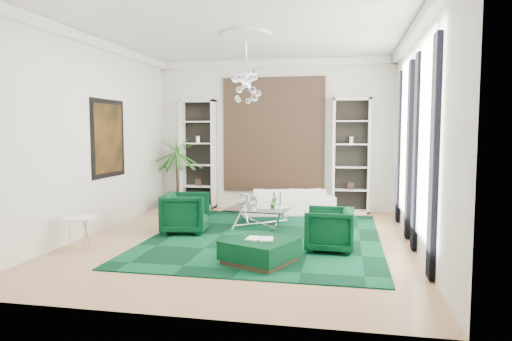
% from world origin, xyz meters
% --- Properties ---
extents(floor, '(6.00, 7.00, 0.02)m').
position_xyz_m(floor, '(0.00, 0.00, -0.01)').
color(floor, tan).
rests_on(floor, ground).
extents(ceiling, '(6.00, 7.00, 0.02)m').
position_xyz_m(ceiling, '(0.00, 0.00, 3.81)').
color(ceiling, white).
rests_on(ceiling, ground).
extents(wall_back, '(6.00, 0.02, 3.80)m').
position_xyz_m(wall_back, '(0.00, 3.51, 1.90)').
color(wall_back, silver).
rests_on(wall_back, ground).
extents(wall_front, '(6.00, 0.02, 3.80)m').
position_xyz_m(wall_front, '(0.00, -3.51, 1.90)').
color(wall_front, silver).
rests_on(wall_front, ground).
extents(wall_left, '(0.02, 7.00, 3.80)m').
position_xyz_m(wall_left, '(-3.01, 0.00, 1.90)').
color(wall_left, silver).
rests_on(wall_left, ground).
extents(wall_right, '(0.02, 7.00, 3.80)m').
position_xyz_m(wall_right, '(3.01, 0.00, 1.90)').
color(wall_right, silver).
rests_on(wall_right, ground).
extents(crown_molding, '(6.00, 7.00, 0.18)m').
position_xyz_m(crown_molding, '(0.00, 0.00, 3.70)').
color(crown_molding, white).
rests_on(crown_molding, ceiling).
extents(ceiling_medallion, '(0.90, 0.90, 0.05)m').
position_xyz_m(ceiling_medallion, '(0.00, 0.30, 3.77)').
color(ceiling_medallion, white).
rests_on(ceiling_medallion, ceiling).
extents(tapestry, '(2.50, 0.06, 2.80)m').
position_xyz_m(tapestry, '(0.00, 3.46, 1.90)').
color(tapestry, black).
rests_on(tapestry, wall_back).
extents(shelving_left, '(0.90, 0.38, 2.80)m').
position_xyz_m(shelving_left, '(-1.95, 3.31, 1.40)').
color(shelving_left, white).
rests_on(shelving_left, floor).
extents(shelving_right, '(0.90, 0.38, 2.80)m').
position_xyz_m(shelving_right, '(1.95, 3.31, 1.40)').
color(shelving_right, white).
rests_on(shelving_right, floor).
extents(painting, '(0.04, 1.30, 1.60)m').
position_xyz_m(painting, '(-2.97, 0.60, 1.85)').
color(painting, black).
rests_on(painting, wall_left).
extents(window_near, '(0.03, 1.10, 2.90)m').
position_xyz_m(window_near, '(2.99, -0.90, 1.90)').
color(window_near, white).
rests_on(window_near, wall_right).
extents(curtain_near_a, '(0.07, 0.30, 3.25)m').
position_xyz_m(curtain_near_a, '(2.96, -1.68, 1.65)').
color(curtain_near_a, black).
rests_on(curtain_near_a, floor).
extents(curtain_near_b, '(0.07, 0.30, 3.25)m').
position_xyz_m(curtain_near_b, '(2.96, -0.12, 1.65)').
color(curtain_near_b, black).
rests_on(curtain_near_b, floor).
extents(window_far, '(0.03, 1.10, 2.90)m').
position_xyz_m(window_far, '(2.99, 1.50, 1.90)').
color(window_far, white).
rests_on(window_far, wall_right).
extents(curtain_far_a, '(0.07, 0.30, 3.25)m').
position_xyz_m(curtain_far_a, '(2.96, 0.72, 1.65)').
color(curtain_far_a, black).
rests_on(curtain_far_a, floor).
extents(curtain_far_b, '(0.07, 0.30, 3.25)m').
position_xyz_m(curtain_far_b, '(2.96, 2.28, 1.65)').
color(curtain_far_b, black).
rests_on(curtain_far_b, floor).
extents(rug, '(4.20, 5.00, 0.02)m').
position_xyz_m(rug, '(0.36, 0.30, 0.01)').
color(rug, black).
rests_on(rug, floor).
extents(sofa, '(2.37, 1.48, 0.65)m').
position_xyz_m(sofa, '(0.45, 2.78, 0.32)').
color(sofa, white).
rests_on(sofa, floor).
extents(armchair_left, '(0.99, 0.97, 0.79)m').
position_xyz_m(armchair_left, '(-1.25, 0.39, 0.40)').
color(armchair_left, black).
rests_on(armchair_left, floor).
extents(armchair_right, '(0.82, 0.79, 0.73)m').
position_xyz_m(armchair_right, '(1.57, -0.44, 0.36)').
color(armchair_right, black).
rests_on(armchair_right, floor).
extents(coffee_table, '(1.37, 1.37, 0.43)m').
position_xyz_m(coffee_table, '(0.09, 1.22, 0.21)').
color(coffee_table, white).
rests_on(coffee_table, floor).
extents(ottoman_side, '(1.17, 1.17, 0.42)m').
position_xyz_m(ottoman_side, '(-1.93, 2.51, 0.21)').
color(ottoman_side, black).
rests_on(ottoman_side, floor).
extents(ottoman_front, '(1.23, 1.23, 0.37)m').
position_xyz_m(ottoman_front, '(0.56, -1.37, 0.19)').
color(ottoman_front, black).
rests_on(ottoman_front, floor).
extents(book, '(0.41, 0.28, 0.03)m').
position_xyz_m(book, '(0.56, -1.37, 0.39)').
color(book, white).
rests_on(book, ottoman_front).
extents(side_table, '(0.75, 0.75, 0.55)m').
position_xyz_m(side_table, '(-2.55, -1.18, 0.27)').
color(side_table, white).
rests_on(side_table, floor).
extents(palm, '(1.98, 1.98, 2.40)m').
position_xyz_m(palm, '(-2.46, 3.11, 1.20)').
color(palm, '#2B6D23').
rests_on(palm, floor).
extents(chandelier, '(0.76, 0.76, 0.68)m').
position_xyz_m(chandelier, '(-0.06, 0.53, 2.85)').
color(chandelier, white).
rests_on(chandelier, ceiling).
extents(table_plant, '(0.15, 0.12, 0.26)m').
position_xyz_m(table_plant, '(0.40, 0.96, 0.55)').
color(table_plant, '#2B6D23').
rests_on(table_plant, coffee_table).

